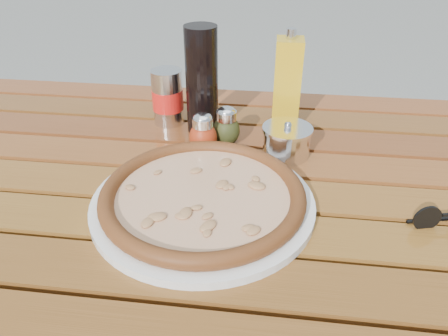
# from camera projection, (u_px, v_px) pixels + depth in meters

# --- Properties ---
(table) EXTENTS (1.40, 0.90, 0.75)m
(table) POSITION_uv_depth(u_px,v_px,m) (223.00, 223.00, 0.79)
(table) COLOR #36210C
(table) RESTS_ON ground
(plate) EXTENTS (0.39, 0.39, 0.01)m
(plate) POSITION_uv_depth(u_px,v_px,m) (203.00, 203.00, 0.71)
(plate) COLOR white
(plate) RESTS_ON table
(pizza) EXTENTS (0.38, 0.38, 0.03)m
(pizza) POSITION_uv_depth(u_px,v_px,m) (203.00, 195.00, 0.70)
(pizza) COLOR beige
(pizza) RESTS_ON plate
(pepper_shaker) EXTENTS (0.07, 0.07, 0.08)m
(pepper_shaker) POSITION_uv_depth(u_px,v_px,m) (203.00, 133.00, 0.84)
(pepper_shaker) COLOR #B13314
(pepper_shaker) RESTS_ON table
(oregano_shaker) EXTENTS (0.06, 0.06, 0.08)m
(oregano_shaker) POSITION_uv_depth(u_px,v_px,m) (226.00, 127.00, 0.87)
(oregano_shaker) COLOR #3A3E18
(oregano_shaker) RESTS_ON table
(dark_bottle) EXTENTS (0.07, 0.07, 0.22)m
(dark_bottle) POSITION_uv_depth(u_px,v_px,m) (202.00, 81.00, 0.89)
(dark_bottle) COLOR black
(dark_bottle) RESTS_ON table
(soda_can) EXTENTS (0.09, 0.09, 0.12)m
(soda_can) POSITION_uv_depth(u_px,v_px,m) (168.00, 98.00, 0.94)
(soda_can) COLOR silver
(soda_can) RESTS_ON table
(olive_oil_cruet) EXTENTS (0.06, 0.06, 0.21)m
(olive_oil_cruet) POSITION_uv_depth(u_px,v_px,m) (287.00, 84.00, 0.91)
(olive_oil_cruet) COLOR gold
(olive_oil_cruet) RESTS_ON table
(parmesan_tin) EXTENTS (0.11, 0.11, 0.07)m
(parmesan_tin) POSITION_uv_depth(u_px,v_px,m) (287.00, 141.00, 0.84)
(parmesan_tin) COLOR silver
(parmesan_tin) RESTS_ON table
(sunglasses) EXTENTS (0.11, 0.05, 0.04)m
(sunglasses) POSITION_uv_depth(u_px,v_px,m) (446.00, 217.00, 0.66)
(sunglasses) COLOR black
(sunglasses) RESTS_ON table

